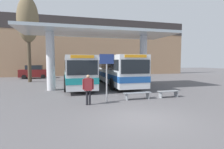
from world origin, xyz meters
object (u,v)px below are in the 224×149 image
waiting_bench_mid_platform (168,93)px  parked_car_street (34,72)px  transit_bus_center_bay (116,69)px  waiting_bench_near_pillar (137,94)px  transit_bus_left_bay (77,70)px  poplar_tree_behind_left (28,21)px  info_sign_platform (107,68)px  pedestrian_waiting (88,87)px

waiting_bench_mid_platform → parked_car_street: parked_car_street is taller
transit_bus_center_bay → waiting_bench_near_pillar: (-0.69, -7.38, -1.39)m
waiting_bench_near_pillar → waiting_bench_mid_platform: (2.37, 0.00, -0.01)m
transit_bus_left_bay → waiting_bench_near_pillar: 8.37m
transit_bus_center_bay → poplar_tree_behind_left: bearing=-28.0°
transit_bus_left_bay → info_sign_platform: 7.84m
poplar_tree_behind_left → transit_bus_center_bay: bearing=-28.8°
transit_bus_center_bay → waiting_bench_mid_platform: transit_bus_center_bay is taller
transit_bus_left_bay → waiting_bench_near_pillar: (3.37, -7.54, -1.34)m
transit_bus_left_bay → parked_car_street: 11.25m
transit_bus_left_bay → poplar_tree_behind_left: poplar_tree_behind_left is taller
transit_bus_center_bay → poplar_tree_behind_left: (-9.41, 5.17, 5.62)m
info_sign_platform → transit_bus_left_bay: bearing=98.9°
transit_bus_center_bay → pedestrian_waiting: 9.00m
transit_bus_left_bay → waiting_bench_near_pillar: bearing=114.2°
poplar_tree_behind_left → parked_car_street: bearing=92.1°
waiting_bench_mid_platform → pedestrian_waiting: pedestrian_waiting is taller
pedestrian_waiting → waiting_bench_mid_platform: bearing=12.8°
waiting_bench_near_pillar → info_sign_platform: 2.81m
info_sign_platform → poplar_tree_behind_left: poplar_tree_behind_left is taller
waiting_bench_mid_platform → poplar_tree_behind_left: bearing=131.5°
transit_bus_left_bay → parked_car_street: transit_bus_left_bay is taller
info_sign_platform → parked_car_street: (-6.73, 17.51, -1.19)m
transit_bus_center_bay → poplar_tree_behind_left: poplar_tree_behind_left is taller
waiting_bench_mid_platform → parked_car_street: bearing=123.1°
transit_bus_left_bay → info_sign_platform: size_ratio=3.62×
transit_bus_center_bay → parked_car_street: transit_bus_center_bay is taller
waiting_bench_mid_platform → poplar_tree_behind_left: poplar_tree_behind_left is taller
transit_bus_left_bay → transit_bus_center_bay: 4.06m
transit_bus_center_bay → info_sign_platform: transit_bus_center_bay is taller
info_sign_platform → pedestrian_waiting: (-1.21, -0.42, -1.05)m
transit_bus_center_bay → pedestrian_waiting: size_ratio=6.40×
info_sign_platform → transit_bus_center_bay: bearing=69.4°
waiting_bench_near_pillar → parked_car_street: size_ratio=0.47×
waiting_bench_mid_platform → pedestrian_waiting: 5.82m
transit_bus_center_bay → poplar_tree_behind_left: 12.12m
poplar_tree_behind_left → parked_car_street: size_ratio=2.47×
transit_bus_center_bay → info_sign_platform: (-2.85, -7.58, 0.39)m
waiting_bench_near_pillar → poplar_tree_behind_left: size_ratio=0.19×
transit_bus_left_bay → waiting_bench_mid_platform: transit_bus_left_bay is taller
waiting_bench_mid_platform → info_sign_platform: 4.88m
pedestrian_waiting → parked_car_street: 18.76m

